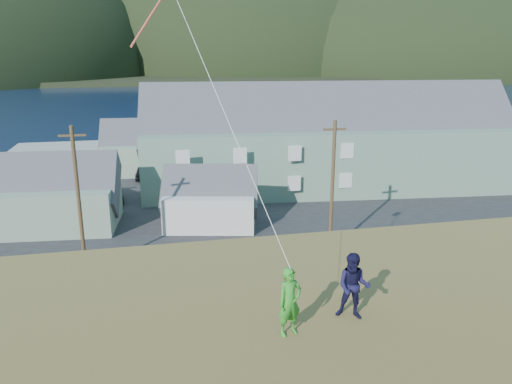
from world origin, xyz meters
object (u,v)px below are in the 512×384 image
shed_palegreen_far (151,148)px  kite_flyer_navy (353,286)px  shed_white (210,199)px  lodge (327,140)px  kite_flyer_green (290,302)px  shed_palegreen_near (53,195)px  wharf (109,152)px

shed_palegreen_far → kite_flyer_navy: bearing=-79.6°
shed_white → kite_flyer_navy: bearing=-76.5°
lodge → kite_flyer_green: lodge is taller
shed_white → shed_palegreen_far: (-4.39, 19.89, 0.57)m
shed_palegreen_near → kite_flyer_green: bearing=-64.9°
shed_palegreen_far → kite_flyer_navy: size_ratio=6.65×
lodge → kite_flyer_navy: bearing=-103.5°
shed_palegreen_far → lodge: bearing=-26.6°
wharf → shed_palegreen_near: shed_palegreen_near is taller
lodge → shed_palegreen_far: size_ratio=3.23×
lodge → kite_flyer_navy: (-12.78, -36.76, 3.07)m
shed_white → shed_palegreen_near: bearing=-177.5°
shed_palegreen_near → kite_flyer_green: kite_flyer_green is taller
wharf → shed_palegreen_far: shed_palegreen_far is taller
shed_white → kite_flyer_green: 28.52m
lodge → shed_palegreen_far: bearing=154.4°
shed_palegreen_near → shed_palegreen_far: size_ratio=0.91×
lodge → kite_flyer_navy: lodge is taller
lodge → shed_palegreen_near: (-25.40, -7.06, -2.24)m
shed_palegreen_far → kite_flyer_green: bearing=-81.8°
shed_palegreen_near → kite_flyer_green: 32.42m
shed_palegreen_far → kite_flyer_green: 48.17m
shed_white → kite_flyer_green: (-1.41, -27.90, 5.74)m
wharf → shed_palegreen_near: (-2.21, -28.97, 2.32)m
wharf → shed_palegreen_far: 12.84m
kite_flyer_green → shed_palegreen_near: bearing=91.6°
wharf → kite_flyer_navy: bearing=-79.9°
wharf → kite_flyer_navy: 60.07m
lodge → shed_palegreen_near: 26.46m
kite_flyer_navy → shed_white: bearing=118.2°
shed_palegreen_near → kite_flyer_navy: (12.63, -29.70, 5.31)m
lodge → shed_palegreen_near: lodge is taller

